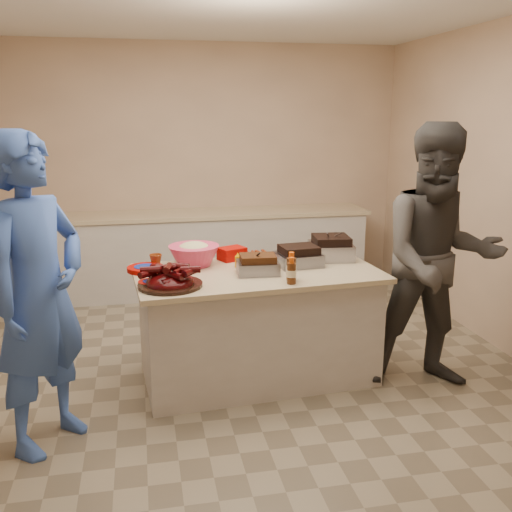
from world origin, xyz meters
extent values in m
cube|color=#47230F|center=(0.12, -0.09, 0.84)|extent=(0.31, 0.24, 0.09)
cube|color=black|center=(0.46, 0.07, 0.84)|extent=(0.34, 0.29, 0.10)
cube|color=gray|center=(0.77, 0.21, 0.84)|extent=(0.35, 0.35, 0.13)
cylinder|color=silver|center=(0.18, 0.35, 0.84)|extent=(0.33, 0.33, 0.05)
cube|color=#FCB60E|center=(0.76, 0.40, 0.84)|extent=(0.36, 0.30, 0.08)
cylinder|color=#47230E|center=(0.29, -0.37, 0.84)|extent=(0.07, 0.07, 0.18)
cylinder|color=#47230E|center=(0.31, -0.29, 0.84)|extent=(0.07, 0.07, 0.20)
cylinder|color=#EA9B00|center=(0.01, 0.12, 0.84)|extent=(0.04, 0.04, 0.11)
imported|color=silver|center=(0.13, 0.16, 0.84)|extent=(0.13, 0.05, 0.13)
cylinder|color=#9D0500|center=(-0.67, 0.15, 0.84)|extent=(0.29, 0.29, 0.03)
cylinder|color=#9D0500|center=(-0.65, -0.20, 0.84)|extent=(0.18, 0.18, 0.02)
imported|color=#863711|center=(-0.59, 0.28, 0.84)|extent=(0.10, 0.09, 0.09)
cube|color=#9D0500|center=(0.00, 0.34, 0.84)|extent=(0.24, 0.21, 0.10)
imported|color=#3A5EB6|center=(-1.28, -0.63, 0.00)|extent=(1.92, 1.65, 0.45)
imported|color=#44423E|center=(1.36, -0.38, 0.00)|extent=(1.28, 2.04, 0.72)
camera|label=1|loc=(-0.68, -3.94, 1.96)|focal=40.00mm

